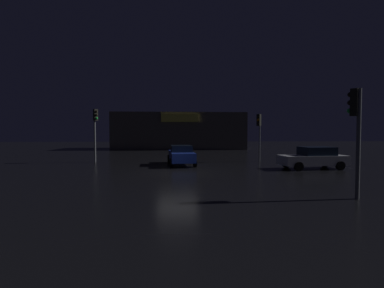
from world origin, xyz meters
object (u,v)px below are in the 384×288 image
at_px(traffic_signal_cross_left, 356,122).
at_px(car_near, 181,155).
at_px(traffic_signal_cross_right, 95,125).
at_px(car_far, 314,158).
at_px(store_building, 179,131).
at_px(traffic_signal_opposite, 259,126).

xyz_separation_m(traffic_signal_cross_left, car_near, (-6.36, 11.71, -2.15)).
xyz_separation_m(traffic_signal_cross_right, car_far, (16.40, -5.39, -2.37)).
relative_size(traffic_signal_cross_left, car_far, 0.91).
bearing_deg(store_building, car_near, -90.66).
height_order(traffic_signal_opposite, traffic_signal_cross_right, traffic_signal_cross_right).
relative_size(traffic_signal_opposite, car_near, 0.88).
height_order(traffic_signal_cross_right, car_far, traffic_signal_cross_right).
bearing_deg(traffic_signal_opposite, traffic_signal_cross_right, 178.38).
height_order(store_building, car_near, store_building).
xyz_separation_m(traffic_signal_opposite, traffic_signal_cross_right, (-14.03, 0.40, 0.08)).
relative_size(traffic_signal_opposite, traffic_signal_cross_left, 0.98).
distance_m(store_building, traffic_signal_opposite, 21.08).
distance_m(traffic_signal_opposite, car_near, 7.44).
relative_size(store_building, car_far, 4.26).
relative_size(traffic_signal_cross_left, traffic_signal_cross_right, 0.94).
xyz_separation_m(traffic_signal_opposite, traffic_signal_cross_left, (-0.45, -13.66, -0.12)).
height_order(store_building, traffic_signal_opposite, store_building).
bearing_deg(car_near, car_far, -18.31).
bearing_deg(traffic_signal_opposite, car_far, -64.60).
bearing_deg(traffic_signal_cross_left, traffic_signal_cross_right, 134.01).
xyz_separation_m(store_building, traffic_signal_cross_right, (-7.48, -19.64, 0.40)).
bearing_deg(car_far, traffic_signal_cross_left, -107.99).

